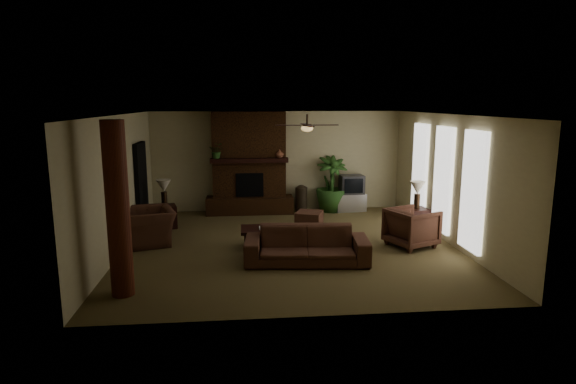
{
  "coord_description": "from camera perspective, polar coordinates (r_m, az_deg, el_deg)",
  "views": [
    {
      "loc": [
        -1.01,
        -9.89,
        3.07
      ],
      "look_at": [
        0.0,
        0.4,
        1.1
      ],
      "focal_mm": 29.75,
      "sensor_mm": 36.0,
      "label": 1
    }
  ],
  "objects": [
    {
      "name": "armchair_left",
      "position": [
        10.87,
        -16.29,
        -3.26
      ],
      "size": [
        1.08,
        1.35,
        1.03
      ],
      "primitive_type": "imported",
      "rotation": [
        0.0,
        0.0,
        -1.27
      ],
      "color": "#4F3022",
      "rests_on": "ground"
    },
    {
      "name": "lamp_left",
      "position": [
        11.97,
        -14.62,
        0.49
      ],
      "size": [
        0.38,
        0.38,
        0.65
      ],
      "color": "black",
      "rests_on": "side_table_left"
    },
    {
      "name": "floor_plant",
      "position": [
        13.53,
        5.15,
        -0.47
      ],
      "size": [
        1.2,
        1.71,
        0.87
      ],
      "primitive_type": "imported",
      "rotation": [
        0.0,
        0.0,
        0.22
      ],
      "color": "#2B5120",
      "rests_on": "ground"
    },
    {
      "name": "log_column",
      "position": [
        7.91,
        -19.67,
        -2.04
      ],
      "size": [
        0.36,
        0.36,
        2.8
      ],
      "primitive_type": "cylinder",
      "color": "#5A2616",
      "rests_on": "ground"
    },
    {
      "name": "coffee_table",
      "position": [
        10.16,
        -2.24,
        -4.62
      ],
      "size": [
        1.2,
        0.7,
        0.43
      ],
      "color": "black",
      "rests_on": "ground"
    },
    {
      "name": "ottoman",
      "position": [
        11.78,
        2.55,
        -3.32
      ],
      "size": [
        0.78,
        0.78,
        0.4
      ],
      "primitive_type": "cube",
      "rotation": [
        0.0,
        0.0,
        -0.37
      ],
      "color": "#4F3022",
      "rests_on": "ground"
    },
    {
      "name": "mantel_vase",
      "position": [
        13.0,
        -1.02,
        4.61
      ],
      "size": [
        0.25,
        0.26,
        0.22
      ],
      "primitive_type": "imported",
      "rotation": [
        0.0,
        0.0,
        0.14
      ],
      "color": "brown",
      "rests_on": "fireplace"
    },
    {
      "name": "room_shell",
      "position": [
        10.08,
        0.22,
        1.25
      ],
      "size": [
        7.0,
        7.0,
        7.0
      ],
      "color": "brown",
      "rests_on": "ground"
    },
    {
      "name": "book_b",
      "position": [
        10.06,
        -0.66,
        -3.57
      ],
      "size": [
        0.21,
        0.02,
        0.29
      ],
      "primitive_type": "imported",
      "rotation": [
        0.0,
        0.0,
        -0.01
      ],
      "color": "#999999",
      "rests_on": "coffee_table"
    },
    {
      "name": "lamp_right",
      "position": [
        11.75,
        15.22,
        0.27
      ],
      "size": [
        0.41,
        0.41,
        0.65
      ],
      "color": "black",
      "rests_on": "side_table_right"
    },
    {
      "name": "windows",
      "position": [
        11.16,
        18.02,
        1.39
      ],
      "size": [
        0.08,
        3.65,
        2.35
      ],
      "color": "white",
      "rests_on": "ground"
    },
    {
      "name": "tv_stand",
      "position": [
        13.68,
        7.37,
        -1.19
      ],
      "size": [
        0.9,
        0.59,
        0.5
      ],
      "primitive_type": "cube",
      "rotation": [
        0.0,
        0.0,
        0.12
      ],
      "color": "#B1B1B3",
      "rests_on": "ground"
    },
    {
      "name": "tv",
      "position": [
        13.59,
        7.62,
        0.91
      ],
      "size": [
        0.67,
        0.55,
        0.52
      ],
      "color": "#39393B",
      "rests_on": "tv_stand"
    },
    {
      "name": "fireplace",
      "position": [
        13.25,
        -4.65,
        2.45
      ],
      "size": [
        2.4,
        0.7,
        2.8
      ],
      "color": "#432512",
      "rests_on": "ground"
    },
    {
      "name": "sofa",
      "position": [
        9.21,
        2.25,
        -5.67
      ],
      "size": [
        2.42,
        0.9,
        0.93
      ],
      "primitive_type": "imported",
      "rotation": [
        0.0,
        0.0,
        -0.09
      ],
      "color": "#4F3022",
      "rests_on": "ground"
    },
    {
      "name": "ceiling_fan",
      "position": [
        10.3,
        2.29,
        7.77
      ],
      "size": [
        1.35,
        1.35,
        0.37
      ],
      "color": "black",
      "rests_on": "ceiling"
    },
    {
      "name": "doorway",
      "position": [
        12.11,
        -17.11,
        0.7
      ],
      "size": [
        0.1,
        1.0,
        2.1
      ],
      "primitive_type": "cube",
      "color": "black",
      "rests_on": "ground"
    },
    {
      "name": "mantel_plant",
      "position": [
        12.92,
        -8.49,
        4.7
      ],
      "size": [
        0.42,
        0.46,
        0.33
      ],
      "primitive_type": "imported",
      "rotation": [
        0.0,
        0.0,
        -0.11
      ],
      "color": "#2B5120",
      "rests_on": "fireplace"
    },
    {
      "name": "floor_vase",
      "position": [
        13.4,
        1.6,
        -0.56
      ],
      "size": [
        0.34,
        0.34,
        0.77
      ],
      "color": "#2D2419",
      "rests_on": "ground"
    },
    {
      "name": "armchair_right",
      "position": [
        10.55,
        14.58,
        -3.9
      ],
      "size": [
        1.12,
        1.15,
        0.92
      ],
      "primitive_type": "imported",
      "rotation": [
        0.0,
        0.0,
        1.99
      ],
      "color": "#4F3022",
      "rests_on": "ground"
    },
    {
      "name": "side_table_right",
      "position": [
        11.87,
        15.1,
        -3.21
      ],
      "size": [
        0.57,
        0.57,
        0.55
      ],
      "primitive_type": "cube",
      "rotation": [
        0.0,
        0.0,
        0.14
      ],
      "color": "black",
      "rests_on": "ground"
    },
    {
      "name": "side_table_left",
      "position": [
        12.14,
        -14.41,
        -2.86
      ],
      "size": [
        0.61,
        0.61,
        0.55
      ],
      "primitive_type": "cube",
      "rotation": [
        0.0,
        0.0,
        0.26
      ],
      "color": "black",
      "rests_on": "ground"
    },
    {
      "name": "book_a",
      "position": [
        10.04,
        -3.49,
        -3.62
      ],
      "size": [
        0.22,
        0.03,
        0.29
      ],
      "primitive_type": "imported",
      "rotation": [
        0.0,
        0.0,
        0.0
      ],
      "color": "#999999",
      "rests_on": "coffee_table"
    }
  ]
}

